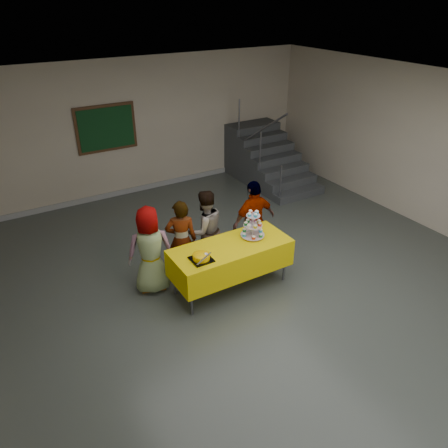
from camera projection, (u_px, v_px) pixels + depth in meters
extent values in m
plane|color=#4C514C|center=(277.00, 299.00, 6.73)|extent=(10.00, 10.00, 0.00)
cube|color=#C2B49D|center=(146.00, 126.00, 9.79)|extent=(8.00, 0.04, 3.00)
cube|color=silver|center=(291.00, 103.00, 5.31)|extent=(8.00, 10.00, 0.04)
cube|color=#999999|center=(151.00, 186.00, 10.46)|extent=(7.90, 0.03, 0.12)
cylinder|color=#595960|center=(191.00, 294.00, 6.25)|extent=(0.04, 0.04, 0.73)
cylinder|color=#595960|center=(284.00, 261.00, 7.01)|extent=(0.04, 0.04, 0.73)
cylinder|color=#595960|center=(174.00, 274.00, 6.68)|extent=(0.04, 0.04, 0.73)
cylinder|color=#595960|center=(263.00, 245.00, 7.44)|extent=(0.04, 0.04, 0.73)
cube|color=#595960|center=(231.00, 247.00, 6.67)|extent=(1.80, 0.70, 0.02)
cube|color=#E3C304|center=(231.00, 258.00, 6.76)|extent=(1.88, 0.78, 0.44)
cylinder|color=silver|center=(252.00, 236.00, 6.90)|extent=(0.18, 0.18, 0.01)
cylinder|color=silver|center=(253.00, 225.00, 6.80)|extent=(0.02, 0.02, 0.42)
cylinder|color=silver|center=(252.00, 235.00, 6.88)|extent=(0.38, 0.38, 0.01)
cylinder|color=silver|center=(253.00, 225.00, 6.80)|extent=(0.30, 0.30, 0.01)
cylinder|color=silver|center=(253.00, 216.00, 6.72)|extent=(0.22, 0.22, 0.01)
cube|color=black|center=(201.00, 259.00, 6.29)|extent=(0.30, 0.30, 0.02)
cylinder|color=#FCB800|center=(201.00, 257.00, 6.27)|extent=(0.25, 0.25, 0.07)
ellipsoid|color=#FCB800|center=(201.00, 255.00, 6.26)|extent=(0.25, 0.25, 0.05)
ellipsoid|color=white|center=(205.00, 254.00, 6.24)|extent=(0.08, 0.08, 0.02)
cube|color=silver|center=(204.00, 258.00, 6.14)|extent=(0.30, 0.16, 0.04)
imported|color=slate|center=(150.00, 250.00, 6.64)|extent=(0.79, 0.62, 1.43)
imported|color=slate|center=(181.00, 240.00, 6.95)|extent=(0.59, 0.50, 1.38)
imported|color=slate|center=(205.00, 230.00, 7.22)|extent=(0.70, 0.56, 1.40)
imported|color=slate|center=(254.00, 221.00, 7.44)|extent=(0.88, 0.41, 1.46)
cube|color=#424447|center=(299.00, 194.00, 9.98)|extent=(1.30, 0.30, 0.18)
cube|color=#424447|center=(291.00, 186.00, 10.17)|extent=(1.30, 0.30, 0.36)
cube|color=#424447|center=(283.00, 178.00, 10.35)|extent=(1.30, 0.30, 0.54)
cube|color=#424447|center=(276.00, 170.00, 10.54)|extent=(1.30, 0.30, 0.72)
cube|color=#424447|center=(269.00, 163.00, 10.72)|extent=(1.30, 0.30, 0.90)
cube|color=#424447|center=(262.00, 156.00, 10.90)|extent=(1.30, 0.30, 1.08)
cube|color=#424447|center=(255.00, 149.00, 11.09)|extent=(1.30, 0.30, 1.26)
cube|color=#424447|center=(249.00, 146.00, 11.31)|extent=(1.30, 0.30, 1.26)
cylinder|color=#595960|center=(280.00, 185.00, 9.50)|extent=(0.04, 0.04, 0.90)
cylinder|color=#595960|center=(260.00, 151.00, 9.85)|extent=(0.04, 0.04, 0.90)
cylinder|color=#595960|center=(239.00, 119.00, 10.28)|extent=(0.04, 0.04, 0.90)
cylinder|color=#595960|center=(260.00, 131.00, 9.68)|extent=(0.04, 1.85, 1.20)
cube|color=#472B16|center=(106.00, 128.00, 9.31)|extent=(1.30, 0.04, 1.00)
cube|color=#143F1C|center=(106.00, 129.00, 9.29)|extent=(1.18, 0.02, 0.88)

